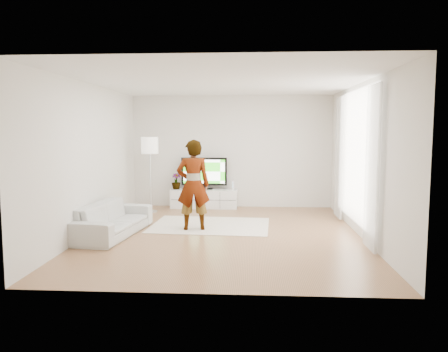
# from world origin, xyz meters

# --- Properties ---
(floor) EXTENTS (6.00, 6.00, 0.00)m
(floor) POSITION_xyz_m (0.00, 0.00, 0.00)
(floor) COLOR #A6724B
(floor) RESTS_ON ground
(ceiling) EXTENTS (6.00, 6.00, 0.00)m
(ceiling) POSITION_xyz_m (0.00, 0.00, 2.80)
(ceiling) COLOR white
(ceiling) RESTS_ON wall_back
(wall_left) EXTENTS (0.02, 6.00, 2.80)m
(wall_left) POSITION_xyz_m (-2.50, 0.00, 1.40)
(wall_left) COLOR silver
(wall_left) RESTS_ON floor
(wall_right) EXTENTS (0.02, 6.00, 2.80)m
(wall_right) POSITION_xyz_m (2.50, 0.00, 1.40)
(wall_right) COLOR silver
(wall_right) RESTS_ON floor
(wall_back) EXTENTS (5.00, 0.02, 2.80)m
(wall_back) POSITION_xyz_m (0.00, 3.00, 1.40)
(wall_back) COLOR silver
(wall_back) RESTS_ON floor
(wall_front) EXTENTS (5.00, 0.02, 2.80)m
(wall_front) POSITION_xyz_m (0.00, -3.00, 1.40)
(wall_front) COLOR silver
(wall_front) RESTS_ON floor
(window) EXTENTS (0.01, 2.60, 2.50)m
(window) POSITION_xyz_m (2.48, 0.30, 1.45)
(window) COLOR white
(window) RESTS_ON wall_right
(curtain_near) EXTENTS (0.04, 0.70, 2.60)m
(curtain_near) POSITION_xyz_m (2.40, -1.00, 1.35)
(curtain_near) COLOR white
(curtain_near) RESTS_ON floor
(curtain_far) EXTENTS (0.04, 0.70, 2.60)m
(curtain_far) POSITION_xyz_m (2.40, 1.60, 1.35)
(curtain_far) COLOR white
(curtain_far) RESTS_ON floor
(media_console) EXTENTS (1.65, 0.47, 0.47)m
(media_console) POSITION_xyz_m (-0.67, 2.76, 0.23)
(media_console) COLOR white
(media_console) RESTS_ON floor
(television) EXTENTS (1.14, 0.22, 0.79)m
(television) POSITION_xyz_m (-0.67, 2.79, 0.90)
(television) COLOR black
(television) RESTS_ON media_console
(game_console) EXTENTS (0.07, 0.17, 0.23)m
(game_console) POSITION_xyz_m (0.05, 2.76, 0.58)
(game_console) COLOR white
(game_console) RESTS_ON media_console
(potted_plant) EXTENTS (0.29, 0.29, 0.40)m
(potted_plant) POSITION_xyz_m (-1.38, 2.77, 0.67)
(potted_plant) COLOR #3F7238
(potted_plant) RESTS_ON media_console
(rug) EXTENTS (2.45, 1.83, 0.01)m
(rug) POSITION_xyz_m (-0.33, 0.73, 0.01)
(rug) COLOR white
(rug) RESTS_ON floor
(player) EXTENTS (0.70, 0.52, 1.75)m
(player) POSITION_xyz_m (-0.62, 0.33, 0.88)
(player) COLOR #334772
(player) RESTS_ON rug
(sofa) EXTENTS (1.05, 2.13, 0.60)m
(sofa) POSITION_xyz_m (-2.06, -0.18, 0.30)
(sofa) COLOR silver
(sofa) RESTS_ON floor
(floor_lamp) EXTENTS (0.39, 0.39, 1.78)m
(floor_lamp) POSITION_xyz_m (-1.89, 2.15, 1.50)
(floor_lamp) COLOR silver
(floor_lamp) RESTS_ON floor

